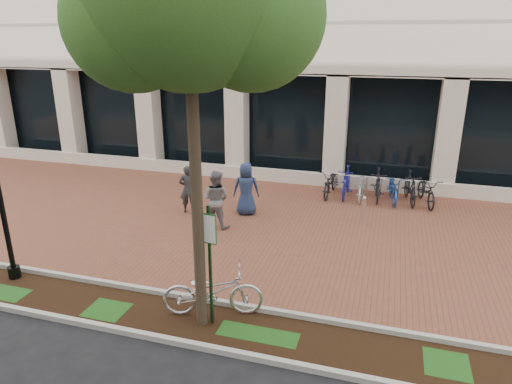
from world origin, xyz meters
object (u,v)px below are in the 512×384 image
(bike_rack_cluster, at_px, (378,186))
(locked_bicycle, at_px, (213,291))
(bollard, at_px, (364,210))
(pedestrian_mid, at_px, (216,199))
(pedestrian_right, at_px, (246,189))
(parking_sign, at_px, (209,251))
(pedestrian_left, at_px, (188,189))

(bike_rack_cluster, bearing_deg, locked_bicycle, -110.54)
(bollard, bearing_deg, bike_rack_cluster, 82.93)
(pedestrian_mid, xyz_separation_m, pedestrian_right, (0.55, 1.27, -0.02))
(parking_sign, distance_m, pedestrian_mid, 5.05)
(pedestrian_mid, distance_m, pedestrian_right, 1.38)
(parking_sign, height_order, pedestrian_right, parking_sign)
(pedestrian_mid, relative_size, pedestrian_right, 1.02)
(parking_sign, xyz_separation_m, locked_bicycle, (-0.09, 0.32, -1.07))
(pedestrian_left, xyz_separation_m, bike_rack_cluster, (5.92, 3.06, -0.28))
(pedestrian_mid, xyz_separation_m, bollard, (4.29, 1.43, -0.42))
(bollard, height_order, bike_rack_cluster, bike_rack_cluster)
(pedestrian_mid, bearing_deg, pedestrian_left, -27.61)
(bollard, bearing_deg, locked_bicycle, -114.55)
(parking_sign, bearing_deg, pedestrian_right, 107.58)
(locked_bicycle, xyz_separation_m, bollard, (2.65, 5.81, -0.07))
(locked_bicycle, relative_size, bike_rack_cluster, 0.49)
(locked_bicycle, height_order, pedestrian_left, pedestrian_left)
(parking_sign, xyz_separation_m, bollard, (2.56, 6.13, -1.14))
(locked_bicycle, bearing_deg, bike_rack_cluster, -38.07)
(pedestrian_mid, bearing_deg, bike_rack_cluster, -133.47)
(parking_sign, relative_size, pedestrian_mid, 1.44)
(pedestrian_mid, relative_size, bollard, 1.90)
(pedestrian_mid, xyz_separation_m, bike_rack_cluster, (4.60, 3.94, -0.38))
(pedestrian_right, relative_size, bike_rack_cluster, 0.41)
(bollard, xyz_separation_m, bike_rack_cluster, (0.31, 2.50, 0.04))
(pedestrian_right, bearing_deg, locked_bicycle, 82.47)
(parking_sign, xyz_separation_m, bike_rack_cluster, (2.87, 8.63, -1.10))
(parking_sign, height_order, bike_rack_cluster, parking_sign)
(locked_bicycle, relative_size, pedestrian_left, 1.31)
(pedestrian_mid, relative_size, bike_rack_cluster, 0.42)
(pedestrian_left, bearing_deg, pedestrian_right, 173.28)
(locked_bicycle, xyz_separation_m, pedestrian_left, (-2.95, 5.25, 0.25))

